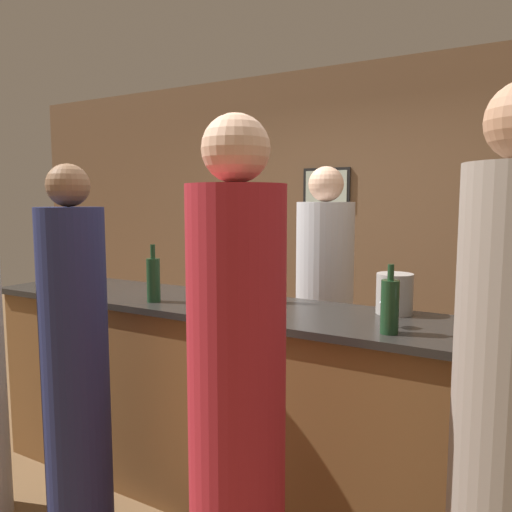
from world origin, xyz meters
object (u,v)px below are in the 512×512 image
(guest_0, at_px, (508,448))
(wine_bottle_0, at_px, (390,306))
(guest_1, at_px, (76,369))
(ice_bucket, at_px, (395,294))
(wine_bottle_2, at_px, (270,282))
(bartender, at_px, (324,319))
(wine_bottle_1, at_px, (153,279))
(guest_3, at_px, (237,413))

(guest_0, distance_m, wine_bottle_0, 0.72)
(guest_1, bearing_deg, ice_bucket, 33.21)
(wine_bottle_2, bearing_deg, guest_1, -129.49)
(wine_bottle_0, height_order, wine_bottle_2, wine_bottle_2)
(bartender, bearing_deg, wine_bottle_1, 59.55)
(guest_0, xyz_separation_m, guest_3, (-0.83, -0.14, -0.02))
(guest_3, height_order, ice_bucket, guest_3)
(wine_bottle_1, bearing_deg, wine_bottle_2, 27.30)
(guest_3, height_order, wine_bottle_2, guest_3)
(guest_3, bearing_deg, wine_bottle_2, 111.53)
(guest_0, bearing_deg, ice_bucket, 123.14)
(wine_bottle_2, bearing_deg, guest_0, -32.77)
(guest_0, bearing_deg, wine_bottle_1, 164.65)
(wine_bottle_0, xyz_separation_m, wine_bottle_2, (-0.72, 0.30, -0.00))
(guest_0, height_order, guest_1, guest_0)
(guest_0, distance_m, wine_bottle_1, 1.83)
(guest_0, relative_size, guest_3, 1.02)
(guest_1, bearing_deg, bartender, 65.93)
(guest_1, distance_m, guest_3, 1.00)
(bartender, height_order, wine_bottle_0, bartender)
(guest_3, relative_size, ice_bucket, 9.82)
(wine_bottle_2, xyz_separation_m, ice_bucket, (0.64, 0.07, -0.02))
(guest_3, bearing_deg, bartender, 101.53)
(wine_bottle_1, relative_size, wine_bottle_2, 1.08)
(wine_bottle_2, relative_size, ice_bucket, 1.48)
(bartender, xyz_separation_m, guest_1, (-0.66, -1.47, -0.01))
(wine_bottle_0, height_order, wine_bottle_1, wine_bottle_1)
(guest_0, bearing_deg, wine_bottle_0, 135.52)
(wine_bottle_0, bearing_deg, guest_1, -161.25)
(bartender, xyz_separation_m, wine_bottle_2, (-0.03, -0.71, 0.35))
(bartender, relative_size, guest_3, 0.97)
(wine_bottle_0, distance_m, wine_bottle_2, 0.78)
(guest_1, bearing_deg, wine_bottle_0, 18.75)
(guest_0, xyz_separation_m, ice_bucket, (-0.55, 0.84, 0.26))
(ice_bucket, bearing_deg, guest_1, -146.79)
(guest_0, bearing_deg, guest_3, -170.53)
(bartender, bearing_deg, guest_3, 101.53)
(guest_3, distance_m, wine_bottle_2, 1.02)
(bartender, height_order, guest_1, bartender)
(bartender, height_order, guest_3, guest_3)
(guest_0, distance_m, guest_3, 0.84)
(bartender, height_order, ice_bucket, bartender)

